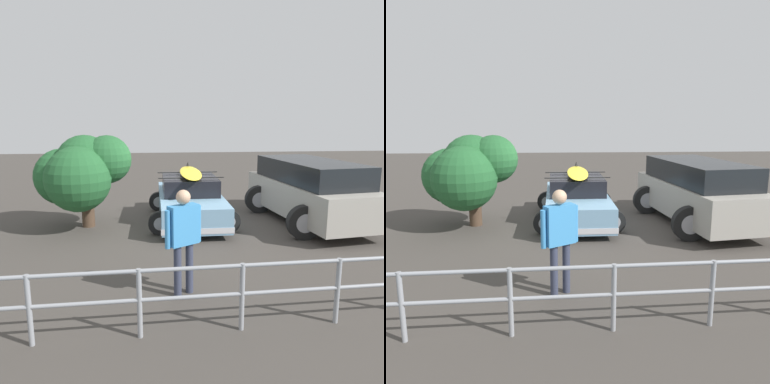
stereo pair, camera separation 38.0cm
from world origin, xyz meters
The scene contains 6 objects.
ground_plane centered at (0.00, 0.00, -0.01)m, with size 44.00×44.00×0.02m, color #423D38.
sedan_car centered at (-0.11, -0.27, 0.61)m, with size 2.34×4.03×1.54m.
suv_car centered at (-3.38, 0.26, 0.91)m, with size 2.98×4.80×1.75m.
person_bystander centered at (0.43, 4.30, 1.06)m, with size 0.61×0.43×1.77m.
railing_fence centered at (-0.97, 5.43, 0.64)m, with size 9.75×0.38×0.97m.
bush_near_left centered at (2.80, 0.20, 1.51)m, with size 2.64×2.44×2.46m.
Camera 2 is at (0.50, 10.11, 2.87)m, focal length 35.00 mm.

